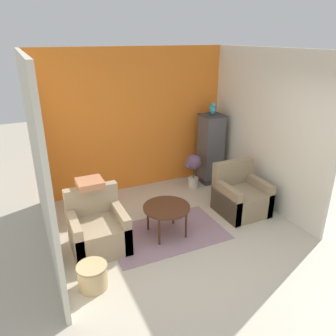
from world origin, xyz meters
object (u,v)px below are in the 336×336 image
armchair_right (241,197)px  wicker_basket (93,276)px  armchair_left (98,230)px  parrot (213,109)px  coffee_table (167,209)px  birdcage (211,149)px  potted_plant (193,166)px

armchair_right → wicker_basket: armchair_right is taller
armchair_left → parrot: size_ratio=3.49×
armchair_right → parrot: parrot is taller
coffee_table → wicker_basket: 1.53m
birdcage → potted_plant: bearing=-165.2°
parrot → potted_plant: bearing=-164.9°
coffee_table → armchair_right: (1.49, 0.10, -0.16)m
potted_plant → parrot: bearing=15.1°
potted_plant → wicker_basket: bearing=-141.4°
potted_plant → birdcage: bearing=14.8°
armchair_left → potted_plant: size_ratio=1.24×
coffee_table → parrot: bearing=41.1°
birdcage → potted_plant: birdcage is taller
armchair_left → birdcage: birdcage is taller
armchair_right → parrot: bearing=80.9°
armchair_right → potted_plant: 1.31m
armchair_left → wicker_basket: armchair_left is taller
armchair_left → birdcage: 3.14m
wicker_basket → coffee_table: bearing=27.3°
coffee_table → armchair_left: armchair_left is taller
armchair_right → birdcage: birdcage is taller
coffee_table → parrot: size_ratio=2.88×
wicker_basket → armchair_left: bearing=71.1°
coffee_table → parrot: parrot is taller
armchair_left → coffee_table: bearing=-6.1°
coffee_table → armchair_left: 1.08m
birdcage → coffee_table: bearing=-138.9°
parrot → potted_plant: size_ratio=0.36×
armchair_left → potted_plant: bearing=28.6°
birdcage → wicker_basket: birdcage is taller
parrot → wicker_basket: bearing=-144.4°
birdcage → parrot: (-0.00, 0.00, 0.85)m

